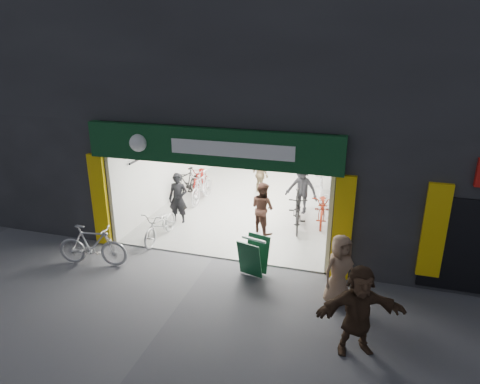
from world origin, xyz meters
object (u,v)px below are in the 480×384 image
at_px(bike_right_front, 297,211).
at_px(bike_left_front, 161,225).
at_px(sandwich_board, 254,255).
at_px(pedestrian_near, 339,270).
at_px(parked_bike, 93,245).

bearing_deg(bike_right_front, bike_left_front, -161.74).
bearing_deg(sandwich_board, bike_left_front, 174.71).
distance_m(bike_left_front, pedestrian_near, 5.40).
relative_size(parked_bike, pedestrian_near, 1.13).
xyz_separation_m(bike_right_front, pedestrian_near, (1.50, -3.65, 0.23)).
bearing_deg(bike_right_front, sandwich_board, -110.44).
height_order(bike_right_front, pedestrian_near, pedestrian_near).
relative_size(bike_left_front, pedestrian_near, 1.11).
bearing_deg(pedestrian_near, bike_right_front, 69.41).
height_order(bike_left_front, sandwich_board, sandwich_board).
bearing_deg(pedestrian_near, sandwich_board, 120.15).
relative_size(bike_left_front, sandwich_board, 1.90).
bearing_deg(parked_bike, sandwich_board, -88.84).
bearing_deg(pedestrian_near, bike_left_front, 118.34).
bearing_deg(sandwich_board, parked_bike, -155.54).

